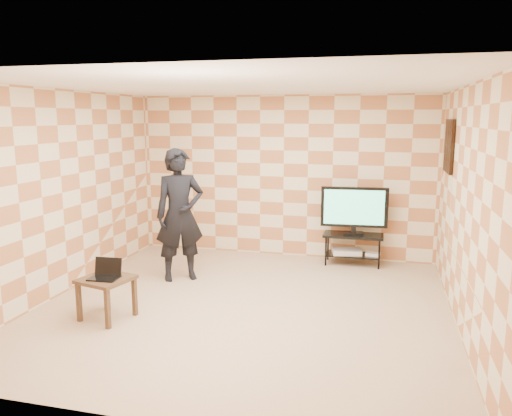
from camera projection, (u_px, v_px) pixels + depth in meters
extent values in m
plane|color=tan|center=(244.00, 307.00, 6.24)|extent=(5.00, 5.00, 0.00)
cube|color=beige|center=(284.00, 177.00, 8.38)|extent=(5.00, 0.02, 2.70)
cube|color=beige|center=(152.00, 255.00, 3.61)|extent=(5.00, 0.02, 2.70)
cube|color=beige|center=(62.00, 193.00, 6.60)|extent=(0.02, 5.00, 2.70)
cube|color=beige|center=(466.00, 210.00, 5.40)|extent=(0.02, 5.00, 2.70)
cube|color=white|center=(243.00, 85.00, 5.76)|extent=(5.00, 5.00, 0.02)
cube|color=black|center=(449.00, 146.00, 6.78)|extent=(0.04, 0.72, 0.72)
cube|color=black|center=(449.00, 146.00, 6.78)|extent=(0.04, 0.03, 0.68)
cube|color=black|center=(449.00, 146.00, 6.78)|extent=(0.04, 0.68, 0.03)
cube|color=black|center=(353.00, 235.00, 7.95)|extent=(0.94, 0.42, 0.04)
cube|color=black|center=(353.00, 255.00, 8.01)|extent=(0.84, 0.38, 0.03)
cylinder|color=black|center=(326.00, 250.00, 7.93)|extent=(0.03, 0.03, 0.50)
cylinder|color=black|center=(328.00, 245.00, 8.25)|extent=(0.03, 0.03, 0.50)
cylinder|color=black|center=(379.00, 254.00, 7.73)|extent=(0.03, 0.03, 0.50)
cylinder|color=black|center=(379.00, 248.00, 8.05)|extent=(0.03, 0.03, 0.50)
cube|color=black|center=(353.00, 233.00, 7.94)|extent=(0.32, 0.22, 0.03)
cube|color=black|center=(353.00, 229.00, 7.93)|extent=(0.08, 0.06, 0.09)
cube|color=black|center=(354.00, 207.00, 7.87)|extent=(1.05, 0.14, 0.64)
cube|color=#56F2BF|center=(354.00, 207.00, 7.83)|extent=(0.93, 0.08, 0.55)
cube|color=#BBBBBE|center=(347.00, 251.00, 8.01)|extent=(0.50, 0.40, 0.07)
cube|color=silver|center=(373.00, 254.00, 7.90)|extent=(0.24, 0.19, 0.05)
cube|color=#362314|center=(106.00, 279.00, 5.80)|extent=(0.64, 0.64, 0.04)
cube|color=#362314|center=(79.00, 302.00, 5.75)|extent=(0.06, 0.06, 0.46)
cube|color=#362314|center=(107.00, 291.00, 6.14)|extent=(0.06, 0.06, 0.46)
cube|color=#362314|center=(108.00, 309.00, 5.55)|extent=(0.06, 0.06, 0.46)
cube|color=#362314|center=(135.00, 297.00, 5.93)|extent=(0.06, 0.06, 0.46)
cube|color=black|center=(104.00, 278.00, 5.74)|extent=(0.34, 0.25, 0.02)
cube|color=black|center=(108.00, 266.00, 5.83)|extent=(0.33, 0.07, 0.21)
imported|color=black|center=(180.00, 215.00, 7.16)|extent=(0.83, 0.76, 1.91)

